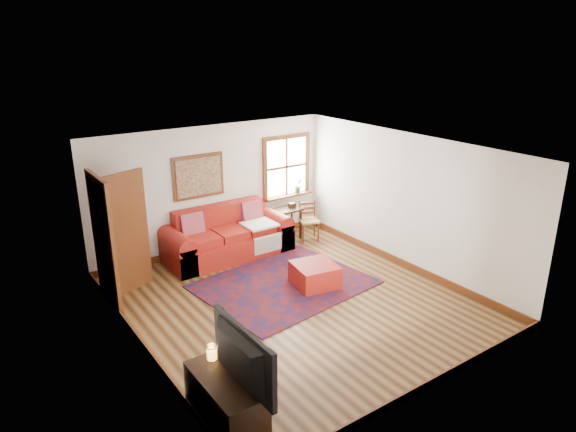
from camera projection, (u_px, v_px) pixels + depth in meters
ground at (293, 301)px, 8.36m from camera, size 5.50×5.50×0.00m
room_envelope at (293, 205)px, 7.83m from camera, size 5.04×5.54×2.52m
window at (288, 173)px, 10.98m from camera, size 1.18×0.20×1.38m
doorway at (117, 235)px, 8.20m from camera, size 0.89×1.08×2.14m
framed_artwork at (198, 177)px, 9.79m from camera, size 1.05×0.07×0.85m
persian_rug at (284, 284)px, 8.91m from camera, size 2.99×2.50×0.02m
red_leather_sofa at (227, 240)px, 10.03m from camera, size 2.46×1.02×0.96m
red_ottoman at (315, 275)px, 8.82m from camera, size 0.81×0.81×0.40m
side_table at (288, 214)px, 10.77m from camera, size 0.56×0.42×0.68m
ladder_back_chair at (308, 219)px, 10.82m from camera, size 0.50×0.49×0.83m
media_cabinet at (226, 402)px, 5.60m from camera, size 0.49×1.09×0.60m
television at (233, 359)px, 5.26m from camera, size 0.15×1.18×0.68m
candle_hurricane at (212, 353)px, 5.81m from camera, size 0.12×0.12×0.18m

